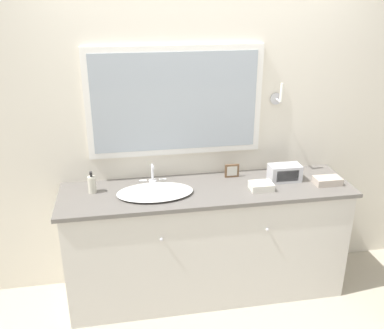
{
  "coord_description": "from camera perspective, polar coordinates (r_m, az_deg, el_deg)",
  "views": [
    {
      "loc": [
        -0.61,
        -2.51,
        2.27
      ],
      "look_at": [
        -0.12,
        0.29,
        1.11
      ],
      "focal_mm": 40.0,
      "sensor_mm": 36.0,
      "label": 1
    }
  ],
  "objects": [
    {
      "name": "ground_plane",
      "position": [
        3.44,
        2.92,
        -19.19
      ],
      "size": [
        14.0,
        14.0,
        0.0
      ],
      "primitive_type": "plane",
      "color": "#B2A893"
    },
    {
      "name": "wall_back",
      "position": [
        3.32,
        0.96,
        4.85
      ],
      "size": [
        8.0,
        0.18,
        2.55
      ],
      "color": "silver",
      "rests_on": "ground_plane"
    },
    {
      "name": "vanity_counter",
      "position": [
        3.39,
        1.99,
        -10.19
      ],
      "size": [
        2.17,
        0.58,
        0.91
      ],
      "color": "beige",
      "rests_on": "ground_plane"
    },
    {
      "name": "sink_basin",
      "position": [
        3.09,
        -4.96,
        -3.61
      ],
      "size": [
        0.55,
        0.38,
        0.16
      ],
      "color": "white",
      "rests_on": "vanity_counter"
    },
    {
      "name": "soap_bottle",
      "position": [
        3.16,
        -13.19,
        -2.57
      ],
      "size": [
        0.06,
        0.06,
        0.17
      ],
      "color": "beige",
      "rests_on": "vanity_counter"
    },
    {
      "name": "appliance_box",
      "position": [
        3.35,
        12.26,
        -1.09
      ],
      "size": [
        0.24,
        0.13,
        0.13
      ],
      "color": "#BCBCC1",
      "rests_on": "vanity_counter"
    },
    {
      "name": "picture_frame",
      "position": [
        3.35,
        5.34,
        -0.84
      ],
      "size": [
        0.11,
        0.01,
        0.11
      ],
      "color": "brown",
      "rests_on": "vanity_counter"
    },
    {
      "name": "hand_towel_near_sink",
      "position": [
        3.18,
        9.22,
        -2.86
      ],
      "size": [
        0.17,
        0.13,
        0.05
      ],
      "color": "silver",
      "rests_on": "vanity_counter"
    },
    {
      "name": "hand_towel_far_corner",
      "position": [
        3.39,
        17.61,
        -2.08
      ],
      "size": [
        0.2,
        0.12,
        0.05
      ],
      "color": "#B7A899",
      "rests_on": "vanity_counter"
    }
  ]
}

